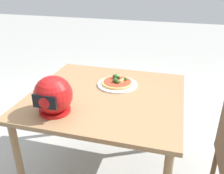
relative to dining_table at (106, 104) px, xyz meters
name	(u,v)px	position (x,y,z in m)	size (l,w,h in m)	color
ground_plane	(107,171)	(0.00, 0.00, -0.66)	(14.00, 14.00, 0.00)	#9E9E99
dining_table	(106,104)	(0.00, 0.00, 0.00)	(1.09, 1.03, 0.74)	olive
pizza_plate	(117,84)	(-0.04, -0.17, 0.09)	(0.31, 0.31, 0.01)	white
pizza	(117,82)	(-0.04, -0.17, 0.11)	(0.24, 0.24, 0.06)	tan
motorcycle_helmet	(53,96)	(0.25, 0.32, 0.19)	(0.24, 0.24, 0.24)	#B21414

